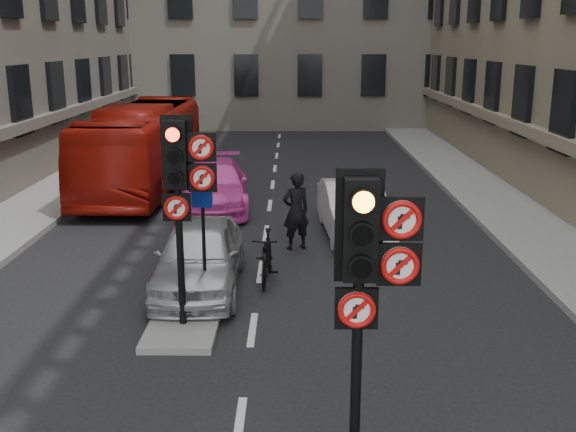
{
  "coord_description": "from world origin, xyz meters",
  "views": [
    {
      "loc": [
        0.69,
        -5.77,
        4.87
      ],
      "look_at": [
        0.63,
        2.87,
        2.6
      ],
      "focal_mm": 42.0,
      "sensor_mm": 36.0,
      "label": 1
    }
  ],
  "objects_px": {
    "signal_near": "(368,263)",
    "car_white": "(354,210)",
    "car_pink": "(214,185)",
    "bus_red": "(144,146)",
    "signal_far": "(182,177)",
    "car_silver": "(199,255)",
    "motorcyclist": "(296,211)",
    "info_sign": "(203,233)",
    "motorcycle": "(267,257)"
  },
  "relations": [
    {
      "from": "car_pink",
      "to": "bus_red",
      "type": "xyz_separation_m",
      "value": [
        -2.69,
        2.91,
        0.71
      ]
    },
    {
      "from": "motorcycle",
      "to": "bus_red",
      "type": "bearing_deg",
      "value": 119.16
    },
    {
      "from": "signal_far",
      "to": "car_pink",
      "type": "height_order",
      "value": "signal_far"
    },
    {
      "from": "signal_far",
      "to": "bus_red",
      "type": "bearing_deg",
      "value": 105.39
    },
    {
      "from": "car_pink",
      "to": "info_sign",
      "type": "height_order",
      "value": "info_sign"
    },
    {
      "from": "bus_red",
      "to": "motorcyclist",
      "type": "distance_m",
      "value": 8.63
    },
    {
      "from": "signal_far",
      "to": "car_white",
      "type": "bearing_deg",
      "value": 59.88
    },
    {
      "from": "signal_near",
      "to": "signal_far",
      "type": "bearing_deg",
      "value": 123.02
    },
    {
      "from": "signal_near",
      "to": "car_silver",
      "type": "height_order",
      "value": "signal_near"
    },
    {
      "from": "bus_red",
      "to": "motorcycle",
      "type": "distance_m",
      "value": 10.29
    },
    {
      "from": "car_silver",
      "to": "motorcyclist",
      "type": "xyz_separation_m",
      "value": [
        1.95,
        2.64,
        0.24
      ]
    },
    {
      "from": "motorcyclist",
      "to": "info_sign",
      "type": "distance_m",
      "value": 4.29
    },
    {
      "from": "motorcycle",
      "to": "motorcyclist",
      "type": "distance_m",
      "value": 2.39
    },
    {
      "from": "signal_near",
      "to": "motorcyclist",
      "type": "bearing_deg",
      "value": 94.73
    },
    {
      "from": "car_pink",
      "to": "signal_far",
      "type": "bearing_deg",
      "value": -92.27
    },
    {
      "from": "bus_red",
      "to": "motorcyclist",
      "type": "height_order",
      "value": "bus_red"
    },
    {
      "from": "motorcyclist",
      "to": "signal_far",
      "type": "bearing_deg",
      "value": 43.36
    },
    {
      "from": "signal_near",
      "to": "motorcyclist",
      "type": "relative_size",
      "value": 1.9
    },
    {
      "from": "motorcyclist",
      "to": "info_sign",
      "type": "xyz_separation_m",
      "value": [
        -1.67,
        -3.91,
        0.59
      ]
    },
    {
      "from": "signal_near",
      "to": "car_white",
      "type": "xyz_separation_m",
      "value": [
        0.76,
        9.78,
        -1.9
      ]
    },
    {
      "from": "signal_near",
      "to": "bus_red",
      "type": "xyz_separation_m",
      "value": [
        -5.79,
        15.61,
        -1.18
      ]
    },
    {
      "from": "car_white",
      "to": "motorcycle",
      "type": "distance_m",
      "value": 4.0
    },
    {
      "from": "motorcycle",
      "to": "signal_far",
      "type": "bearing_deg",
      "value": -114.9
    },
    {
      "from": "signal_near",
      "to": "bus_red",
      "type": "height_order",
      "value": "signal_near"
    },
    {
      "from": "bus_red",
      "to": "motorcyclist",
      "type": "bearing_deg",
      "value": -53.71
    },
    {
      "from": "car_silver",
      "to": "info_sign",
      "type": "xyz_separation_m",
      "value": [
        0.27,
        -1.27,
        0.83
      ]
    },
    {
      "from": "car_white",
      "to": "bus_red",
      "type": "distance_m",
      "value": 8.79
    },
    {
      "from": "car_pink",
      "to": "car_silver",
      "type": "bearing_deg",
      "value": -91.78
    },
    {
      "from": "car_silver",
      "to": "signal_far",
      "type": "bearing_deg",
      "value": -89.42
    },
    {
      "from": "signal_near",
      "to": "car_silver",
      "type": "distance_m",
      "value": 6.83
    },
    {
      "from": "car_white",
      "to": "motorcyclist",
      "type": "height_order",
      "value": "motorcyclist"
    },
    {
      "from": "car_white",
      "to": "bus_red",
      "type": "relative_size",
      "value": 0.41
    },
    {
      "from": "signal_far",
      "to": "motorcyclist",
      "type": "xyz_separation_m",
      "value": [
        1.88,
        4.65,
        -1.76
      ]
    },
    {
      "from": "signal_far",
      "to": "signal_near",
      "type": "bearing_deg",
      "value": -56.98
    },
    {
      "from": "signal_far",
      "to": "info_sign",
      "type": "bearing_deg",
      "value": 73.84
    },
    {
      "from": "car_white",
      "to": "bus_red",
      "type": "bearing_deg",
      "value": 134.04
    },
    {
      "from": "signal_far",
      "to": "car_silver",
      "type": "xyz_separation_m",
      "value": [
        -0.06,
        2.01,
        -2.0
      ]
    },
    {
      "from": "info_sign",
      "to": "bus_red",
      "type": "bearing_deg",
      "value": 117.37
    },
    {
      "from": "signal_near",
      "to": "car_white",
      "type": "relative_size",
      "value": 0.86
    },
    {
      "from": "car_pink",
      "to": "bus_red",
      "type": "relative_size",
      "value": 0.47
    },
    {
      "from": "signal_far",
      "to": "car_silver",
      "type": "relative_size",
      "value": 0.87
    },
    {
      "from": "car_pink",
      "to": "info_sign",
      "type": "xyz_separation_m",
      "value": [
        0.72,
        -7.96,
        0.84
      ]
    },
    {
      "from": "car_white",
      "to": "motorcyclist",
      "type": "relative_size",
      "value": 2.2
    },
    {
      "from": "bus_red",
      "to": "info_sign",
      "type": "relative_size",
      "value": 4.6
    },
    {
      "from": "car_silver",
      "to": "car_white",
      "type": "height_order",
      "value": "car_silver"
    },
    {
      "from": "car_white",
      "to": "car_pink",
      "type": "height_order",
      "value": "car_pink"
    },
    {
      "from": "car_white",
      "to": "motorcyclist",
      "type": "xyz_separation_m",
      "value": [
        -1.47,
        -1.14,
        0.26
      ]
    },
    {
      "from": "car_silver",
      "to": "info_sign",
      "type": "relative_size",
      "value": 1.87
    },
    {
      "from": "signal_far",
      "to": "info_sign",
      "type": "distance_m",
      "value": 1.4
    },
    {
      "from": "car_white",
      "to": "motorcycle",
      "type": "xyz_separation_m",
      "value": [
        -2.08,
        -3.41,
        -0.15
      ]
    }
  ]
}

